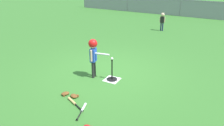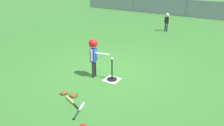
{
  "view_description": "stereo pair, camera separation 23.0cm",
  "coord_description": "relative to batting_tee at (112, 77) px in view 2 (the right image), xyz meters",
  "views": [
    {
      "loc": [
        3.23,
        -5.76,
        3.15
      ],
      "look_at": [
        0.37,
        -0.39,
        0.55
      ],
      "focal_mm": 36.03,
      "sensor_mm": 36.0,
      "label": 1
    },
    {
      "loc": [
        3.43,
        -5.65,
        3.15
      ],
      "look_at": [
        0.37,
        -0.39,
        0.55
      ],
      "focal_mm": 36.03,
      "sensor_mm": 36.0,
      "label": 2
    }
  ],
  "objects": [
    {
      "name": "glove_near_bats",
      "position": [
        -0.41,
        -1.35,
        -0.07
      ],
      "size": [
        0.26,
        0.22,
        0.07
      ],
      "color": "brown",
      "rests_on": "ground_plane"
    },
    {
      "name": "ground_plane",
      "position": [
        -0.37,
        0.39,
        -0.1
      ],
      "size": [
        60.0,
        60.0,
        0.0
      ],
      "primitive_type": "plane",
      "color": "#336B28"
    },
    {
      "name": "fielder_near_left",
      "position": [
        -0.33,
        6.3,
        0.52
      ],
      "size": [
        0.29,
        0.19,
        0.97
      ],
      "color": "#191E4C",
      "rests_on": "ground_plane"
    },
    {
      "name": "baseball_on_tee",
      "position": [
        0.0,
        0.0,
        0.59
      ],
      "size": [
        0.07,
        0.07,
        0.07
      ],
      "primitive_type": "sphere",
      "color": "white",
      "rests_on": "batting_tee"
    },
    {
      "name": "spare_bat_wood",
      "position": [
        -0.25,
        -1.6,
        -0.07
      ],
      "size": [
        0.68,
        0.36,
        0.06
      ],
      "color": "#DBB266",
      "rests_on": "ground_plane"
    },
    {
      "name": "glove_by_plate",
      "position": [
        -0.69,
        -1.36,
        -0.07
      ],
      "size": [
        0.25,
        0.27,
        0.07
      ],
      "color": "brown",
      "rests_on": "ground_plane"
    },
    {
      "name": "batting_tee",
      "position": [
        0.0,
        0.0,
        0.0
      ],
      "size": [
        0.32,
        0.32,
        0.65
      ],
      "color": "black",
      "rests_on": "ground_plane"
    },
    {
      "name": "spare_bat_silver",
      "position": [
        0.13,
        -1.73,
        -0.07
      ],
      "size": [
        0.24,
        0.64,
        0.06
      ],
      "color": "silver",
      "rests_on": "ground_plane"
    },
    {
      "name": "home_plate",
      "position": [
        0.0,
        0.0,
        -0.1
      ],
      "size": [
        0.44,
        0.44,
        0.01
      ],
      "primitive_type": "cube",
      "color": "white",
      "rests_on": "ground_plane"
    },
    {
      "name": "batter_child",
      "position": [
        -0.58,
        -0.09,
        0.77
      ],
      "size": [
        0.64,
        0.35,
        1.22
      ],
      "color": "#262626",
      "rests_on": "ground_plane"
    },
    {
      "name": "outfield_fence",
      "position": [
        -0.37,
        10.77,
        0.51
      ],
      "size": [
        16.06,
        0.06,
        1.15
      ],
      "color": "slate",
      "rests_on": "ground_plane"
    }
  ]
}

